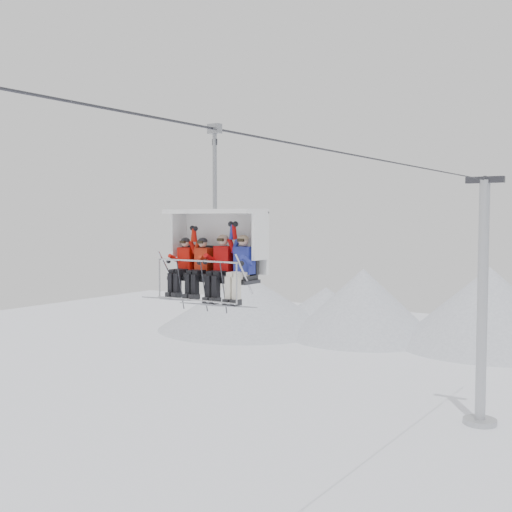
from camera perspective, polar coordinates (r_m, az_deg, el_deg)
The scene contains 7 objects.
lift_tower_right at distance 36.93m, azimuth 19.45°, elevation -5.33°, with size 2.00×1.80×13.48m.
haul_cable at distance 16.25m, azimuth 0.00°, elevation 10.57°, with size 0.06×0.06×50.00m, color #313237.
chairlift_carrier at distance 14.86m, azimuth -3.37°, elevation 1.11°, with size 2.40×1.17×3.98m.
skier_far_left at distance 15.15m, azimuth -6.50°, elevation -0.78°, with size 0.37×1.69×1.50m.
skier_center_left at distance 14.81m, azimuth -4.96°, elevation -0.85°, with size 0.38×1.69×1.52m.
skier_center_right at distance 14.46m, azimuth -3.12°, elevation -0.81°, with size 0.41×1.69×1.63m.
skier_far_right at distance 14.13m, azimuth -1.31°, elevation -0.90°, with size 0.41×1.69×1.63m.
Camera 1 is at (8.98, -13.40, 11.28)m, focal length 45.00 mm.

